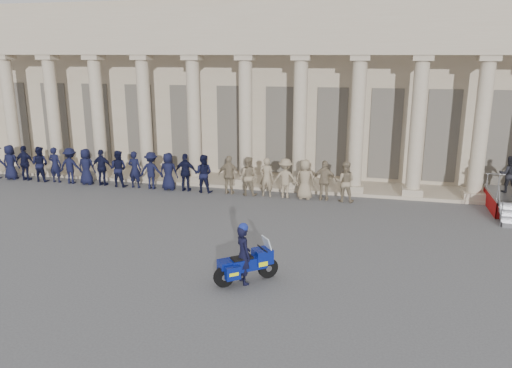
% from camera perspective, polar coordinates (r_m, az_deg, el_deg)
% --- Properties ---
extents(ground, '(90.00, 90.00, 0.00)m').
position_cam_1_polar(ground, '(16.84, -3.87, -7.48)').
color(ground, '#4C4C4F').
rests_on(ground, ground).
extents(building, '(40.00, 12.50, 9.00)m').
position_cam_1_polar(building, '(30.04, 4.61, 11.16)').
color(building, tan).
rests_on(building, ground).
extents(officer_rank, '(19.00, 0.68, 1.80)m').
position_cam_1_polar(officer_rank, '(24.48, -11.80, 1.52)').
color(officer_rank, black).
rests_on(officer_rank, ground).
extents(motorcycle, '(1.64, 1.46, 1.27)m').
position_cam_1_polar(motorcycle, '(14.35, -1.04, -9.13)').
color(motorcycle, black).
rests_on(motorcycle, ground).
extents(rider, '(0.71, 0.74, 1.80)m').
position_cam_1_polar(rider, '(14.17, -1.45, -7.93)').
color(rider, black).
rests_on(rider, ground).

